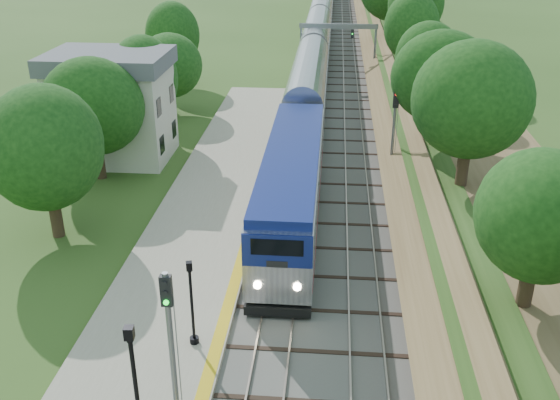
# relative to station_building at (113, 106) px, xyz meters

# --- Properties ---
(trackbed) EXTENTS (9.50, 170.00, 0.28)m
(trackbed) POSITION_rel_station_building_xyz_m (16.00, 30.00, -4.02)
(trackbed) COLOR #4C4944
(trackbed) RESTS_ON ground
(platform) EXTENTS (6.40, 68.00, 0.38)m
(platform) POSITION_rel_station_building_xyz_m (8.80, -14.00, -3.90)
(platform) COLOR gray
(platform) RESTS_ON ground
(yellow_stripe) EXTENTS (0.55, 68.00, 0.01)m
(yellow_stripe) POSITION_rel_station_building_xyz_m (11.65, -14.00, -3.70)
(yellow_stripe) COLOR gold
(yellow_stripe) RESTS_ON platform
(embankment) EXTENTS (10.64, 170.00, 11.70)m
(embankment) POSITION_rel_station_building_xyz_m (24.35, 30.00, -2.14)
(embankment) COLOR brown
(embankment) RESTS_ON ground
(station_building) EXTENTS (8.60, 6.60, 8.00)m
(station_building) POSITION_rel_station_building_xyz_m (0.00, 0.00, 0.00)
(station_building) COLOR beige
(station_building) RESTS_ON ground
(signal_gantry) EXTENTS (8.40, 0.38, 6.20)m
(signal_gantry) POSITION_rel_station_building_xyz_m (16.47, 24.99, 0.73)
(signal_gantry) COLOR slate
(signal_gantry) RESTS_ON ground
(trees_behind_platform) EXTENTS (7.82, 53.32, 7.21)m
(trees_behind_platform) POSITION_rel_station_building_xyz_m (2.83, -9.33, 0.44)
(trees_behind_platform) COLOR #332316
(trees_behind_platform) RESTS_ON ground
(train) EXTENTS (3.17, 148.60, 4.66)m
(train) POSITION_rel_station_building_xyz_m (14.00, 53.33, -1.72)
(train) COLOR black
(train) RESTS_ON trackbed
(lamppost_mid) EXTENTS (0.48, 0.48, 4.88)m
(lamppost_mid) POSITION_rel_station_building_xyz_m (10.03, -27.76, -1.53)
(lamppost_mid) COLOR black
(lamppost_mid) RESTS_ON platform
(lamppost_far) EXTENTS (0.39, 0.39, 3.98)m
(lamppost_far) POSITION_rel_station_building_xyz_m (10.66, -22.16, -1.93)
(lamppost_far) COLOR black
(lamppost_far) RESTS_ON platform
(signal_platform) EXTENTS (0.38, 0.30, 6.41)m
(signal_platform) POSITION_rel_station_building_xyz_m (11.10, -26.91, 0.23)
(signal_platform) COLOR slate
(signal_platform) RESTS_ON platform
(signal_farside) EXTENTS (0.37, 0.29, 6.72)m
(signal_farside) POSITION_rel_station_building_xyz_m (20.20, -4.05, 0.14)
(signal_farside) COLOR slate
(signal_farside) RESTS_ON ground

